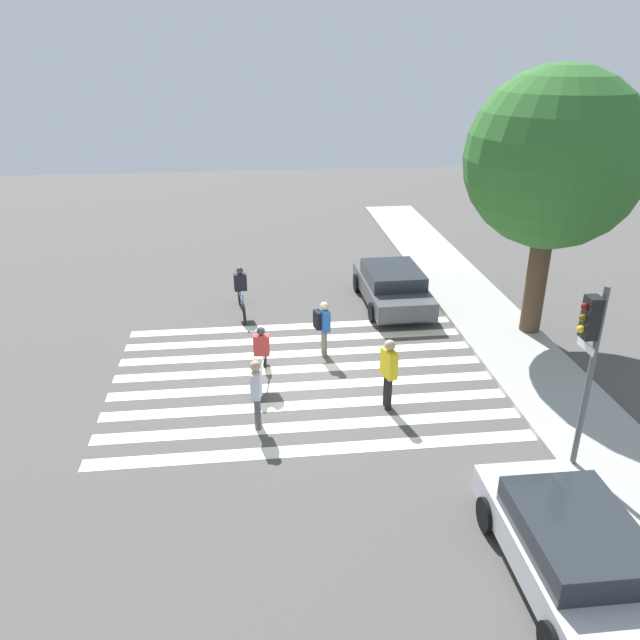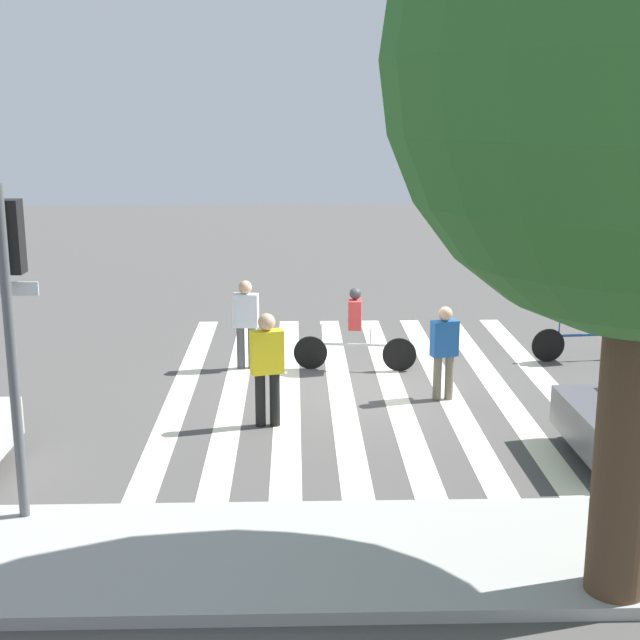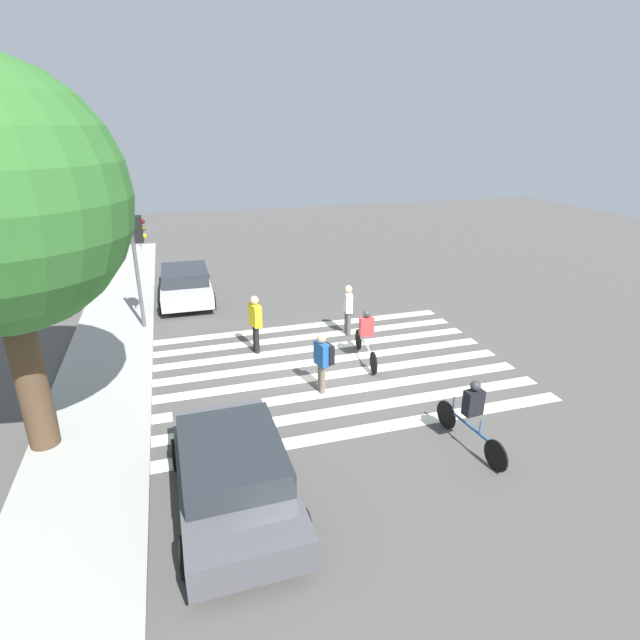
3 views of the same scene
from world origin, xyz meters
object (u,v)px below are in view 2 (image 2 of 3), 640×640
Objects in this scene: pedestrian_adult_blue_shirt at (445,345)px; cyclist_near_curb at (355,326)px; pedestrian_child_with_backpack at (267,363)px; cyclist_far_lane at (590,317)px; pedestrian_adult_yellow_jacket at (246,319)px; traffic_light at (10,290)px.

pedestrian_adult_blue_shirt is 2.25m from cyclist_near_curb.
pedestrian_child_with_backpack is 0.79× the size of cyclist_far_lane.
pedestrian_adult_yellow_jacket reaches higher than cyclist_near_curb.
cyclist_near_curb is at bearing 46.73° from pedestrian_child_with_backpack.
cyclist_far_lane is 4.68m from cyclist_near_curb.
pedestrian_adult_blue_shirt is at bearing 29.33° from cyclist_far_lane.
pedestrian_adult_blue_shirt reaches higher than cyclist_near_curb.
cyclist_far_lane reaches higher than cyclist_near_curb.
cyclist_near_curb is at bearing -125.16° from traffic_light.
pedestrian_adult_yellow_jacket is (0.49, -3.16, -0.06)m from pedestrian_child_with_backpack.
cyclist_far_lane is at bearing -143.19° from traffic_light.
cyclist_near_curb is (-1.57, -2.98, -0.16)m from pedestrian_child_with_backpack.
pedestrian_adult_yellow_jacket is at bearing 1.43° from cyclist_near_curb.
pedestrian_adult_yellow_jacket is 2.07m from cyclist_near_curb.
pedestrian_adult_blue_shirt is 0.71× the size of cyclist_far_lane.
traffic_light reaches higher than pedestrian_adult_blue_shirt.
cyclist_near_curb is (1.40, -1.75, -0.09)m from pedestrian_adult_blue_shirt.
traffic_light is 2.50× the size of pedestrian_adult_blue_shirt.
pedestrian_adult_yellow_jacket is 0.74× the size of cyclist_far_lane.
traffic_light reaches higher than pedestrian_adult_yellow_jacket.
pedestrian_adult_yellow_jacket is at bearing 83.28° from pedestrian_child_with_backpack.
pedestrian_child_with_backpack is at bearing -131.06° from traffic_light.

